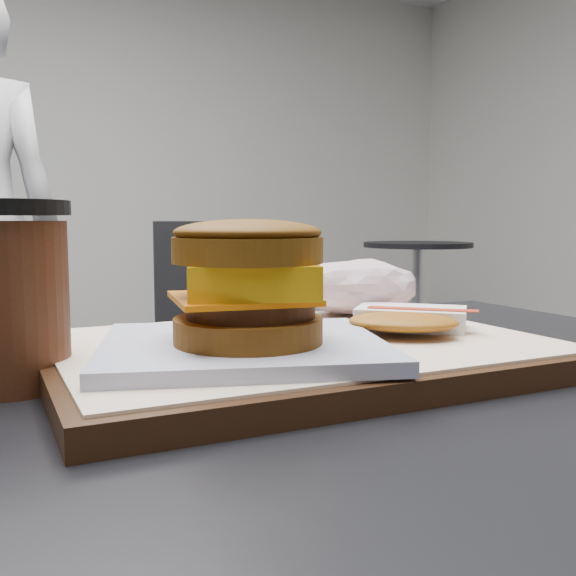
# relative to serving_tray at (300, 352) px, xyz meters

# --- Properties ---
(serving_tray) EXTENTS (0.38, 0.28, 0.02)m
(serving_tray) POSITION_rel_serving_tray_xyz_m (0.00, 0.00, 0.00)
(serving_tray) COLOR black
(serving_tray) RESTS_ON customer_table
(breakfast_sandwich) EXTENTS (0.23, 0.22, 0.09)m
(breakfast_sandwich) POSITION_rel_serving_tray_xyz_m (-0.06, -0.04, 0.05)
(breakfast_sandwich) COLOR silver
(breakfast_sandwich) RESTS_ON serving_tray
(hash_brown) EXTENTS (0.13, 0.13, 0.02)m
(hash_brown) POSITION_rel_serving_tray_xyz_m (0.09, -0.01, 0.02)
(hash_brown) COLOR white
(hash_brown) RESTS_ON serving_tray
(crumpled_wrapper) EXTENTS (0.12, 0.10, 0.05)m
(crumpled_wrapper) POSITION_rel_serving_tray_xyz_m (0.11, 0.09, 0.04)
(crumpled_wrapper) COLOR white
(crumpled_wrapper) RESTS_ON serving_tray
(coffee_cup) EXTENTS (0.08, 0.08, 0.12)m
(coffee_cup) POSITION_rel_serving_tray_xyz_m (-0.20, 0.02, 0.05)
(coffee_cup) COLOR #3D1C0E
(coffee_cup) RESTS_ON customer_table
(neighbor_chair) EXTENTS (0.62, 0.47, 0.88)m
(neighbor_chair) POSITION_rel_serving_tray_xyz_m (0.36, 1.59, -0.27)
(neighbor_chair) COLOR #B5B5BA
(neighbor_chair) RESTS_ON ground
(bg_table_near) EXTENTS (0.66, 0.66, 0.75)m
(bg_table_near) POSITION_rel_serving_tray_xyz_m (2.20, 2.75, -0.22)
(bg_table_near) COLOR black
(bg_table_near) RESTS_ON ground
(bg_table_far) EXTENTS (0.66, 0.66, 0.75)m
(bg_table_far) POSITION_rel_serving_tray_xyz_m (1.80, 4.45, -0.22)
(bg_table_far) COLOR black
(bg_table_far) RESTS_ON ground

